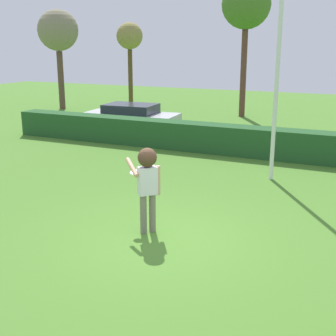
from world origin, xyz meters
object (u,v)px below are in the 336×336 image
Objects in this scene: lamppost at (279,46)px; parked_car_silver at (131,117)px; maple_tree at (246,6)px; frisbee at (135,172)px; person at (147,177)px; birch_tree at (130,38)px; oak_tree at (58,32)px.

lamppost is 1.60× the size of parked_car_silver.
maple_tree reaches higher than parked_car_silver.
person is at bearing -34.35° from frisbee.
maple_tree is (3.24, 6.44, 4.99)m from parked_car_silver.
birch_tree is 0.89× the size of oak_tree.
parked_car_silver is 9.59m from birch_tree.
lamppost is 9.20m from parked_car_silver.
maple_tree is at bearing 110.00° from lamppost.
parked_car_silver is 0.61× the size of maple_tree.
lamppost is at bearing -32.77° from oak_tree.
frisbee is at bearing -47.87° from oak_tree.
lamppost reaches higher than frisbee.
birch_tree is (-7.63, 1.36, -1.55)m from maple_tree.
person is 0.32× the size of oak_tree.
lamppost reaches higher than oak_tree.
frisbee is 0.03× the size of lamppost.
parked_car_silver is (-5.35, 9.34, -0.48)m from frisbee.
maple_tree is 1.38× the size of birch_tree.
birch_tree reaches higher than parked_car_silver.
person is at bearing -59.74° from birch_tree.
parked_car_silver is 8.77m from maple_tree.
maple_tree is 10.87m from oak_tree.
maple_tree is (-4.05, 11.13, 1.91)m from lamppost.
maple_tree reaches higher than oak_tree.
person is 7.77× the size of frisbee.
person is 11.27m from parked_car_silver.
oak_tree is at bearing 132.13° from frisbee.
oak_tree is at bearing 132.50° from person.
maple_tree is 7.90m from birch_tree.
lamppost is 17.54m from oak_tree.
maple_tree reaches higher than birch_tree.
birch_tree is at bearing 119.59° from frisbee.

